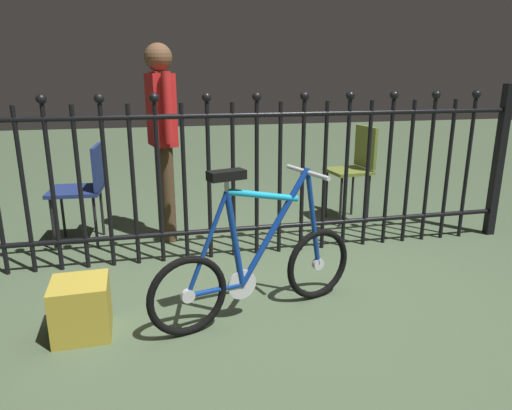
# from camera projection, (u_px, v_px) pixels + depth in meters

# --- Properties ---
(ground_plane) EXTENTS (20.00, 20.00, 0.00)m
(ground_plane) POSITION_uv_depth(u_px,v_px,m) (276.00, 294.00, 3.02)
(ground_plane) COLOR #495B40
(iron_fence) EXTENTS (4.39, 0.07, 1.30)m
(iron_fence) POSITION_uv_depth(u_px,v_px,m) (242.00, 172.00, 3.50)
(iron_fence) COLOR black
(iron_fence) RESTS_ON ground
(bicycle) EXTENTS (1.29, 0.51, 0.89)m
(bicycle) POSITION_uv_depth(u_px,v_px,m) (258.00, 266.00, 2.69)
(bicycle) COLOR black
(bicycle) RESTS_ON ground
(chair_navy) EXTENTS (0.44, 0.43, 0.82)m
(chair_navy) POSITION_uv_depth(u_px,v_px,m) (85.00, 184.00, 3.82)
(chair_navy) COLOR black
(chair_navy) RESTS_ON ground
(chair_olive) EXTENTS (0.41, 0.40, 0.90)m
(chair_olive) POSITION_uv_depth(u_px,v_px,m) (356.00, 164.00, 4.41)
(chair_olive) COLOR black
(chair_olive) RESTS_ON ground
(person_visitor) EXTENTS (0.24, 0.47, 1.61)m
(person_visitor) POSITION_uv_depth(u_px,v_px,m) (162.00, 127.00, 3.79)
(person_visitor) COLOR #4C3823
(person_visitor) RESTS_ON ground
(display_crate) EXTENTS (0.31, 0.31, 0.31)m
(display_crate) POSITION_uv_depth(u_px,v_px,m) (81.00, 308.00, 2.52)
(display_crate) COLOR #B29933
(display_crate) RESTS_ON ground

